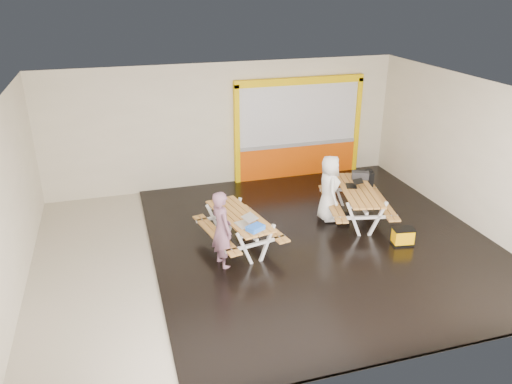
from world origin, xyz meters
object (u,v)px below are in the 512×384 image
object	(u,v)px
laptop_left	(246,222)
dark_case	(342,217)
picnic_table_right	(357,197)
person_left	(222,230)
laptop_right	(354,184)
backpack	(368,178)
blue_pouch	(255,228)
toolbox	(360,175)
fluke_bag	(403,237)
person_right	(329,188)
picnic_table_left	(239,223)

from	to	relation	value
laptop_left	dark_case	world-z (taller)	laptop_left
picnic_table_right	dark_case	size ratio (longest dim) A/B	6.16
dark_case	person_left	bearing A→B (deg)	-160.30
laptop_left	laptop_right	world-z (taller)	laptop_right
person_left	backpack	world-z (taller)	person_left
laptop_left	blue_pouch	world-z (taller)	laptop_left
toolbox	fluke_bag	bearing A→B (deg)	-88.36
blue_pouch	dark_case	xyz separation A→B (m)	(2.61, 1.32, -0.74)
laptop_right	toolbox	xyz separation A→B (m)	(0.39, 0.41, 0.04)
person_left	backpack	size ratio (longest dim) A/B	3.67
person_right	backpack	xyz separation A→B (m)	(1.36, 0.56, -0.11)
picnic_table_left	laptop_left	world-z (taller)	laptop_left
laptop_right	fluke_bag	xyz separation A→B (m)	(0.45, -1.63, -0.68)
blue_pouch	backpack	world-z (taller)	backpack
laptop_left	toolbox	world-z (taller)	toolbox
picnic_table_left	backpack	world-z (taller)	backpack
person_right	backpack	size ratio (longest dim) A/B	3.58
blue_pouch	toolbox	world-z (taller)	toolbox
picnic_table_left	person_right	bearing A→B (deg)	14.95
blue_pouch	laptop_right	bearing A→B (deg)	26.17
picnic_table_left	fluke_bag	size ratio (longest dim) A/B	4.54
laptop_right	picnic_table_left	bearing A→B (deg)	-167.84
picnic_table_right	blue_pouch	bearing A→B (deg)	-156.96
person_left	fluke_bag	world-z (taller)	person_left
laptop_left	blue_pouch	xyz separation A→B (m)	(0.13, -0.30, -0.01)
person_right	fluke_bag	xyz separation A→B (m)	(1.11, -1.61, -0.66)
toolbox	picnic_table_right	bearing A→B (deg)	-121.77
picnic_table_right	person_right	size ratio (longest dim) A/B	1.50
picnic_table_right	laptop_left	distance (m)	3.23
person_left	laptop_left	distance (m)	0.57
fluke_bag	person_left	bearing A→B (deg)	175.40
blue_pouch	person_left	bearing A→B (deg)	168.20
picnic_table_right	blue_pouch	world-z (taller)	blue_pouch
person_right	backpack	world-z (taller)	person_right
person_left	toolbox	world-z (taller)	person_left
person_left	backpack	distance (m)	4.68
laptop_right	toolbox	bearing A→B (deg)	46.68
person_right	toolbox	world-z (taller)	person_right
blue_pouch	dark_case	bearing A→B (deg)	26.74
person_right	laptop_left	bearing A→B (deg)	125.15
picnic_table_right	person_left	bearing A→B (deg)	-162.90
picnic_table_left	toolbox	distance (m)	3.64
backpack	picnic_table_left	bearing A→B (deg)	-162.26
person_left	toolbox	xyz separation A→B (m)	(3.99, 1.71, 0.11)
blue_pouch	fluke_bag	world-z (taller)	blue_pouch
laptop_right	dark_case	bearing A→B (deg)	-158.72
fluke_bag	laptop_right	bearing A→B (deg)	105.33
backpack	fluke_bag	xyz separation A→B (m)	(-0.25, -2.17, -0.56)
picnic_table_left	backpack	distance (m)	3.96
picnic_table_right	person_right	world-z (taller)	person_right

